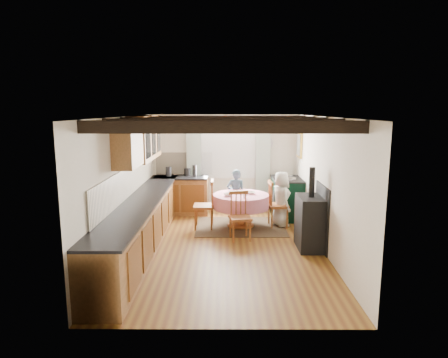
{
  "coord_description": "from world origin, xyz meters",
  "views": [
    {
      "loc": [
        0.04,
        -6.96,
        2.53
      ],
      "look_at": [
        0.0,
        0.8,
        1.15
      ],
      "focal_mm": 31.57,
      "sensor_mm": 36.0,
      "label": 1
    }
  ],
  "objects_px": {
    "aga_range": "(287,198)",
    "child_right": "(281,199)",
    "dining_table": "(241,211)",
    "cast_iron_stove": "(311,208)",
    "chair_right": "(278,204)",
    "child_far": "(236,195)",
    "cup": "(245,196)",
    "chair_near": "(240,216)",
    "chair_left": "(204,204)"
  },
  "relations": [
    {
      "from": "chair_right",
      "to": "cast_iron_stove",
      "type": "xyz_separation_m",
      "value": [
        0.41,
        -1.38,
        0.25
      ]
    },
    {
      "from": "aga_range",
      "to": "child_right",
      "type": "xyz_separation_m",
      "value": [
        -0.23,
        -0.66,
        0.12
      ]
    },
    {
      "from": "chair_left",
      "to": "cast_iron_stove",
      "type": "bearing_deg",
      "value": 58.47
    },
    {
      "from": "aga_range",
      "to": "cup",
      "type": "height_order",
      "value": "aga_range"
    },
    {
      "from": "aga_range",
      "to": "child_right",
      "type": "height_order",
      "value": "child_right"
    },
    {
      "from": "aga_range",
      "to": "dining_table",
      "type": "bearing_deg",
      "value": -145.5
    },
    {
      "from": "chair_near",
      "to": "chair_right",
      "type": "height_order",
      "value": "chair_right"
    },
    {
      "from": "dining_table",
      "to": "cast_iron_stove",
      "type": "bearing_deg",
      "value": -47.22
    },
    {
      "from": "chair_left",
      "to": "child_right",
      "type": "distance_m",
      "value": 1.69
    },
    {
      "from": "dining_table",
      "to": "cast_iron_stove",
      "type": "height_order",
      "value": "cast_iron_stove"
    },
    {
      "from": "dining_table",
      "to": "cast_iron_stove",
      "type": "distance_m",
      "value": 1.84
    },
    {
      "from": "cup",
      "to": "child_right",
      "type": "bearing_deg",
      "value": 28.58
    },
    {
      "from": "chair_left",
      "to": "chair_right",
      "type": "height_order",
      "value": "chair_left"
    },
    {
      "from": "child_right",
      "to": "cup",
      "type": "bearing_deg",
      "value": 102.31
    },
    {
      "from": "child_right",
      "to": "chair_left",
      "type": "bearing_deg",
      "value": 79.69
    },
    {
      "from": "chair_right",
      "to": "child_far",
      "type": "distance_m",
      "value": 1.06
    },
    {
      "from": "chair_left",
      "to": "aga_range",
      "type": "height_order",
      "value": "chair_left"
    },
    {
      "from": "cast_iron_stove",
      "to": "dining_table",
      "type": "bearing_deg",
      "value": 132.78
    },
    {
      "from": "aga_range",
      "to": "cast_iron_stove",
      "type": "xyz_separation_m",
      "value": [
        0.11,
        -2.08,
        0.27
      ]
    },
    {
      "from": "cast_iron_stove",
      "to": "chair_right",
      "type": "bearing_deg",
      "value": 106.41
    },
    {
      "from": "chair_left",
      "to": "child_far",
      "type": "distance_m",
      "value": 0.98
    },
    {
      "from": "dining_table",
      "to": "chair_near",
      "type": "height_order",
      "value": "chair_near"
    },
    {
      "from": "chair_right",
      "to": "cup",
      "type": "bearing_deg",
      "value": 113.8
    },
    {
      "from": "dining_table",
      "to": "child_right",
      "type": "distance_m",
      "value": 0.92
    },
    {
      "from": "dining_table",
      "to": "aga_range",
      "type": "bearing_deg",
      "value": 34.5
    },
    {
      "from": "chair_left",
      "to": "cup",
      "type": "distance_m",
      "value": 0.94
    },
    {
      "from": "chair_near",
      "to": "cup",
      "type": "height_order",
      "value": "chair_near"
    },
    {
      "from": "dining_table",
      "to": "cup",
      "type": "distance_m",
      "value": 0.54
    },
    {
      "from": "aga_range",
      "to": "child_far",
      "type": "height_order",
      "value": "child_far"
    },
    {
      "from": "cast_iron_stove",
      "to": "chair_left",
      "type": "bearing_deg",
      "value": 148.36
    },
    {
      "from": "dining_table",
      "to": "aga_range",
      "type": "distance_m",
      "value": 1.35
    },
    {
      "from": "aga_range",
      "to": "chair_near",
      "type": "bearing_deg",
      "value": -125.69
    },
    {
      "from": "aga_range",
      "to": "child_far",
      "type": "xyz_separation_m",
      "value": [
        -1.2,
        -0.16,
        0.11
      ]
    },
    {
      "from": "aga_range",
      "to": "cast_iron_stove",
      "type": "bearing_deg",
      "value": -86.97
    },
    {
      "from": "cup",
      "to": "cast_iron_stove",
      "type": "bearing_deg",
      "value": -40.25
    },
    {
      "from": "chair_right",
      "to": "child_right",
      "type": "bearing_deg",
      "value": -63.02
    },
    {
      "from": "dining_table",
      "to": "chair_left",
      "type": "xyz_separation_m",
      "value": [
        -0.8,
        -0.08,
        0.16
      ]
    },
    {
      "from": "chair_left",
      "to": "child_right",
      "type": "relative_size",
      "value": 0.87
    },
    {
      "from": "chair_left",
      "to": "cast_iron_stove",
      "type": "xyz_separation_m",
      "value": [
        2.02,
        -1.24,
        0.23
      ]
    },
    {
      "from": "dining_table",
      "to": "aga_range",
      "type": "height_order",
      "value": "aga_range"
    },
    {
      "from": "child_right",
      "to": "aga_range",
      "type": "bearing_deg",
      "value": -35.39
    },
    {
      "from": "chair_near",
      "to": "cup",
      "type": "xyz_separation_m",
      "value": [
        0.11,
        0.5,
        0.29
      ]
    },
    {
      "from": "dining_table",
      "to": "chair_right",
      "type": "bearing_deg",
      "value": 4.14
    },
    {
      "from": "chair_left",
      "to": "child_far",
      "type": "relative_size",
      "value": 0.89
    },
    {
      "from": "child_far",
      "to": "child_right",
      "type": "relative_size",
      "value": 0.98
    },
    {
      "from": "child_far",
      "to": "child_right",
      "type": "height_order",
      "value": "child_right"
    },
    {
      "from": "dining_table",
      "to": "chair_left",
      "type": "bearing_deg",
      "value": -174.57
    },
    {
      "from": "dining_table",
      "to": "chair_near",
      "type": "bearing_deg",
      "value": -92.98
    },
    {
      "from": "chair_near",
      "to": "child_right",
      "type": "bearing_deg",
      "value": 34.97
    },
    {
      "from": "chair_left",
      "to": "child_right",
      "type": "xyz_separation_m",
      "value": [
        1.68,
        0.17,
        0.08
      ]
    }
  ]
}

